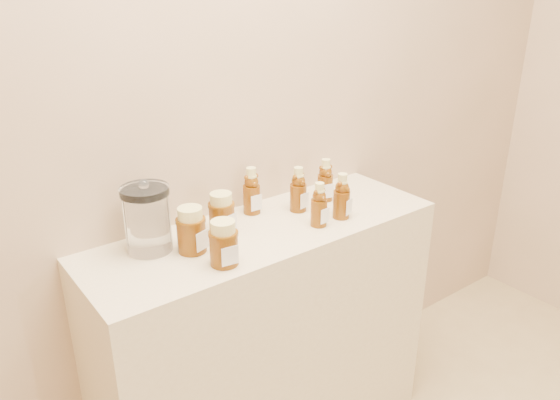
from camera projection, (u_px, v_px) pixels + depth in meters
wall_back at (228, 79)px, 1.73m from camera, size 3.50×0.02×2.70m
display_table at (267, 342)px, 1.93m from camera, size 1.20×0.40×0.90m
bear_bottle_back_left at (251, 188)px, 1.84m from camera, size 0.07×0.07×0.18m
bear_bottle_back_mid at (298, 186)px, 1.85m from camera, size 0.07×0.07×0.18m
bear_bottle_back_right at (325, 177)px, 1.94m from camera, size 0.07×0.07×0.17m
bear_bottle_front_left at (319, 202)px, 1.75m from camera, size 0.06×0.06×0.17m
bear_bottle_front_right at (342, 193)px, 1.80m from camera, size 0.08×0.08×0.18m
honey_jar_left at (191, 230)px, 1.59m from camera, size 0.11×0.11×0.14m
honey_jar_back at (222, 213)px, 1.71m from camera, size 0.10×0.10×0.13m
honey_jar_front at (224, 243)px, 1.52m from camera, size 0.10×0.10×0.13m
glass_canister at (147, 216)px, 1.58m from camera, size 0.19×0.19×0.22m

